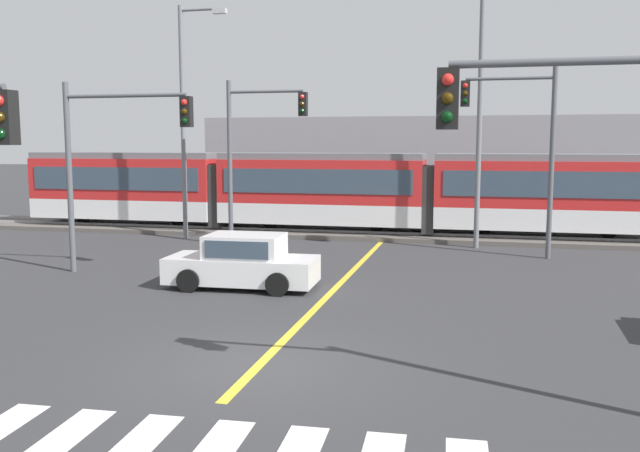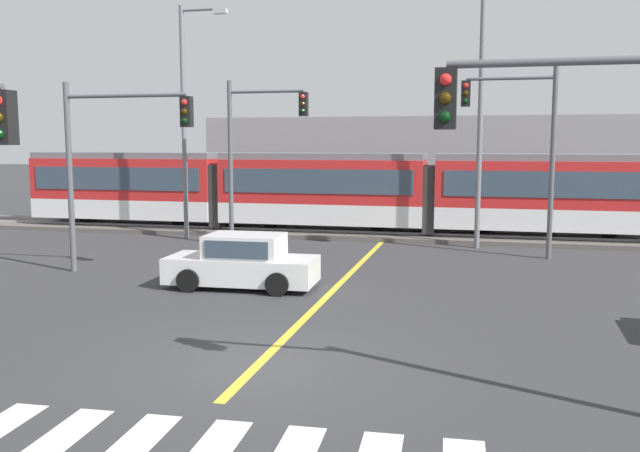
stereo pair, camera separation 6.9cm
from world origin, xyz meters
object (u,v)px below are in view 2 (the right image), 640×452
traffic_light_far_right (523,133)px  light_rail_tram (323,188)px  sedan_crossing (242,263)px  traffic_light_mid_left (111,147)px  street_lamp_west (187,110)px  traffic_light_near_right (599,166)px  traffic_light_far_left (255,139)px  street_lamp_centre (485,105)px

traffic_light_far_right → light_rail_tram: bearing=151.3°
sedan_crossing → traffic_light_mid_left: 5.73m
light_rail_tram → street_lamp_west: street_lamp_west is taller
light_rail_tram → traffic_light_near_right: traffic_light_near_right is taller
traffic_light_far_left → street_lamp_centre: (8.72, 1.45, 1.25)m
traffic_light_near_right → traffic_light_far_right: bearing=91.0°
traffic_light_near_right → traffic_light_far_right: (-0.26, 14.41, 0.65)m
light_rail_tram → street_lamp_west: 6.77m
traffic_light_mid_left → traffic_light_far_left: bearing=69.5°
light_rail_tram → traffic_light_mid_left: traffic_light_mid_left is taller
traffic_light_far_left → sedan_crossing: bearing=-73.9°
light_rail_tram → traffic_light_far_right: 9.68m
traffic_light_near_right → traffic_light_far_right: 14.43m
traffic_light_mid_left → traffic_light_far_right: bearing=25.6°
light_rail_tram → traffic_light_far_left: 4.91m
traffic_light_mid_left → light_rail_tram: bearing=68.0°
sedan_crossing → traffic_light_near_right: traffic_light_near_right is taller
traffic_light_far_left → traffic_light_far_right: bearing=-2.9°
traffic_light_mid_left → traffic_light_near_right: 15.26m
traffic_light_far_right → traffic_light_mid_left: bearing=-154.4°
traffic_light_far_left → street_lamp_centre: 8.93m
sedan_crossing → traffic_light_far_right: traffic_light_far_right is taller
traffic_light_far_left → street_lamp_west: bearing=161.2°
sedan_crossing → light_rail_tram: bearing=91.8°
street_lamp_centre → traffic_light_far_left: bearing=-170.6°
traffic_light_far_left → traffic_light_far_right: traffic_light_far_right is taller
light_rail_tram → street_lamp_centre: size_ratio=2.86×
street_lamp_centre → street_lamp_west: bearing=-178.5°
traffic_light_mid_left → traffic_light_near_right: traffic_light_mid_left is taller
traffic_light_mid_left → traffic_light_near_right: bearing=-33.5°
light_rail_tram → traffic_light_mid_left: size_ratio=4.73×
light_rail_tram → traffic_light_far_left: traffic_light_far_left is taller
traffic_light_mid_left → street_lamp_centre: size_ratio=0.61×
sedan_crossing → traffic_light_far_right: 11.18m
traffic_light_far_left → street_lamp_centre: bearing=9.4°
traffic_light_near_right → traffic_light_far_right: size_ratio=0.82×
light_rail_tram → traffic_light_near_right: size_ratio=5.03×
traffic_light_mid_left → traffic_light_near_right: (12.73, -8.42, -0.21)m
street_lamp_west → traffic_light_far_left: bearing=-18.8°
traffic_light_near_right → street_lamp_west: street_lamp_west is taller
light_rail_tram → traffic_light_mid_left: bearing=-112.0°
light_rail_tram → street_lamp_centre: (6.92, -2.57, 3.43)m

